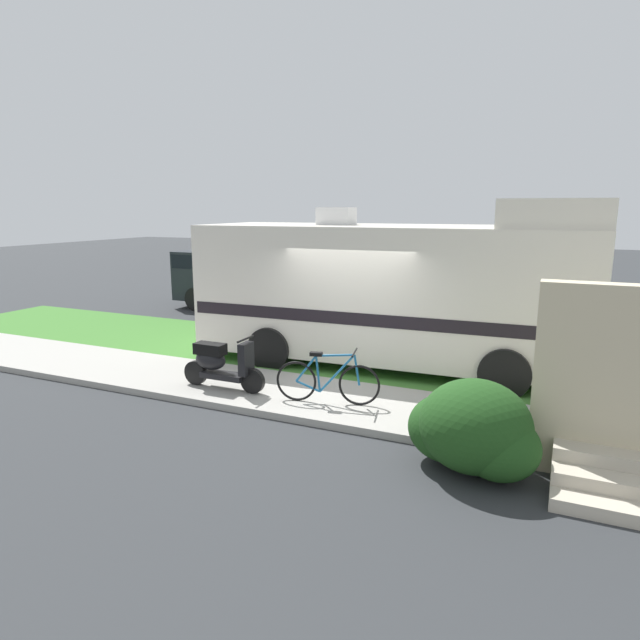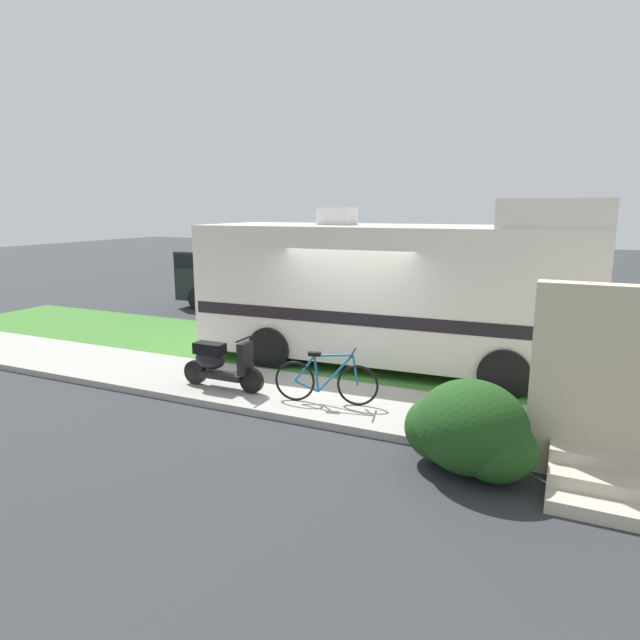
# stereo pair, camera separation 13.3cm
# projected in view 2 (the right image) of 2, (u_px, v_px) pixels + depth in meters

# --- Properties ---
(ground_plane) EXTENTS (80.00, 80.00, 0.00)m
(ground_plane) POSITION_uv_depth(u_px,v_px,m) (344.00, 382.00, 10.33)
(ground_plane) COLOR #2D3033
(sidewalk) EXTENTS (24.00, 2.00, 0.12)m
(sidewalk) POSITION_uv_depth(u_px,v_px,m) (318.00, 399.00, 9.25)
(sidewalk) COLOR #9E9B93
(sidewalk) RESTS_ON ground
(grass_strip) EXTENTS (24.00, 3.40, 0.08)m
(grass_strip) POSITION_uv_depth(u_px,v_px,m) (371.00, 361.00, 11.65)
(grass_strip) COLOR #3D752D
(grass_strip) RESTS_ON ground
(motorhome_rv) EXTENTS (7.86, 2.99, 3.41)m
(motorhome_rv) POSITION_uv_depth(u_px,v_px,m) (395.00, 290.00, 11.09)
(motorhome_rv) COLOR silver
(motorhome_rv) RESTS_ON ground
(scooter) EXTENTS (1.62, 0.50, 0.97)m
(scooter) POSITION_uv_depth(u_px,v_px,m) (219.00, 363.00, 9.56)
(scooter) COLOR black
(scooter) RESTS_ON ground
(bicycle) EXTENTS (1.69, 0.55, 0.89)m
(bicycle) POSITION_uv_depth(u_px,v_px,m) (326.00, 381.00, 8.83)
(bicycle) COLOR black
(bicycle) RESTS_ON ground
(pickup_truck_near) EXTENTS (5.02, 2.28, 1.86)m
(pickup_truck_near) POSITION_uv_depth(u_px,v_px,m) (241.00, 278.00, 17.88)
(pickup_truck_near) COLOR #1E2328
(pickup_truck_near) RESTS_ON ground
(porch_steps) EXTENTS (2.00, 1.26, 2.40)m
(porch_steps) POSITION_uv_depth(u_px,v_px,m) (620.00, 409.00, 6.30)
(porch_steps) COLOR #BCB29E
(porch_steps) RESTS_ON ground
(bush_by_porch) EXTENTS (1.66, 1.24, 1.17)m
(bush_by_porch) POSITION_uv_depth(u_px,v_px,m) (469.00, 431.00, 6.70)
(bush_by_porch) COLOR #1E4719
(bush_by_porch) RESTS_ON ground
(bottle_green) EXTENTS (0.06, 0.06, 0.27)m
(bottle_green) POSITION_uv_depth(u_px,v_px,m) (588.00, 445.00, 7.05)
(bottle_green) COLOR navy
(bottle_green) RESTS_ON ground
(bottle_spare) EXTENTS (0.07, 0.07, 0.29)m
(bottle_spare) POSITION_uv_depth(u_px,v_px,m) (637.00, 445.00, 7.05)
(bottle_spare) COLOR brown
(bottle_spare) RESTS_ON ground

